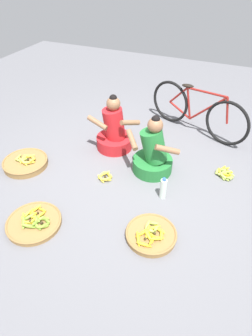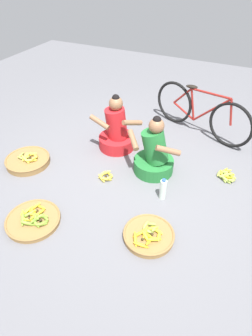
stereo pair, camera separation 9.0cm
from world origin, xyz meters
name	(u,v)px [view 1 (the left image)]	position (x,y,z in m)	size (l,w,h in m)	color
ground_plane	(132,180)	(0.00, 0.00, 0.00)	(10.00, 10.00, 0.00)	slate
vendor_woman_front	(153,154)	(0.16, 0.30, 0.26)	(0.74, 0.52, 0.81)	#237233
vendor_woman_behind	(114,132)	(-0.52, 0.59, 0.27)	(0.67, 0.52, 0.83)	red
bicycle_leaning	(197,111)	(0.45, 1.51, 0.36)	(1.61, 0.65, 0.73)	black
banana_basket_back_center	(34,222)	(-0.69, -1.08, 0.04)	(0.59, 0.59, 0.14)	olive
banana_basket_mid_right	(151,234)	(0.51, -0.75, 0.04)	(0.53, 0.53, 0.14)	olive
banana_basket_mid_left	(26,162)	(-1.44, -0.28, 0.05)	(0.60, 0.60, 0.17)	olive
loose_bananas_front_left	(225,174)	(1.08, 0.56, 0.03)	(0.26, 0.27, 0.09)	#9EB747
loose_bananas_front_right	(105,177)	(-0.33, -0.10, 0.03)	(0.21, 0.22, 0.09)	yellow
water_bottle	(163,189)	(0.45, -0.14, 0.14)	(0.08, 0.08, 0.29)	silver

